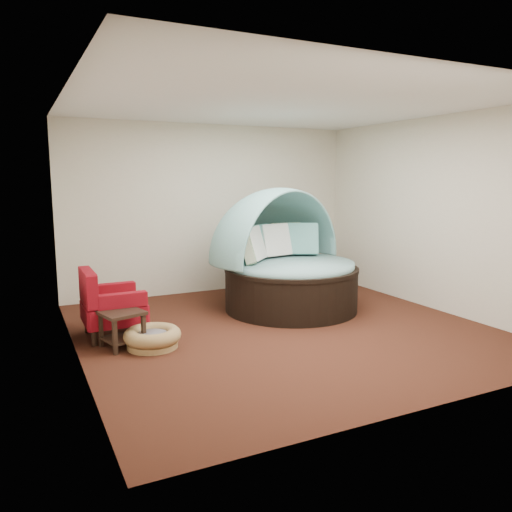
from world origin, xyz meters
name	(u,v)px	position (x,y,z in m)	size (l,w,h in m)	color
floor	(283,329)	(0.00, 0.00, 0.00)	(5.00, 5.00, 0.00)	#411E12
wall_back	(212,209)	(0.00, 2.50, 1.40)	(5.00, 5.00, 0.00)	beige
wall_front	(437,244)	(0.00, -2.50, 1.40)	(5.00, 5.00, 0.00)	beige
wall_left	(72,229)	(-2.50, 0.00, 1.40)	(5.00, 5.00, 0.00)	beige
wall_right	(433,214)	(2.50, 0.00, 1.40)	(5.00, 5.00, 0.00)	beige
ceiling	(285,104)	(0.00, 0.00, 2.80)	(5.00, 5.00, 0.00)	white
canopy_daybed	(285,253)	(0.53, 0.91, 0.83)	(2.51, 2.47, 1.79)	black
pet_basket	(152,337)	(-1.69, 0.03, 0.12)	(0.72, 0.72, 0.23)	olive
red_armchair	(109,305)	(-2.05, 0.67, 0.39)	(0.72, 0.73, 0.84)	black
side_table	(122,324)	(-2.00, 0.19, 0.27)	(0.55, 0.55, 0.42)	black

